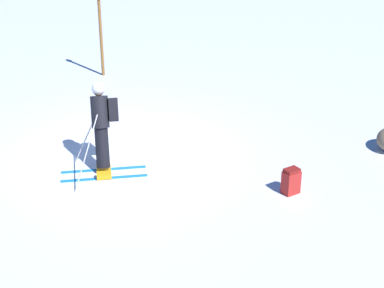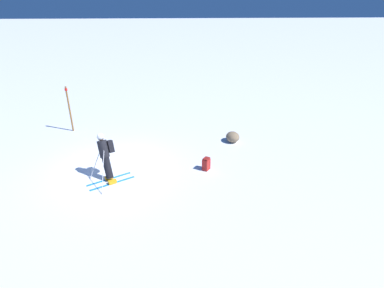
{
  "view_description": "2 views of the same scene",
  "coord_description": "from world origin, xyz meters",
  "px_view_note": "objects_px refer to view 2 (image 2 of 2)",
  "views": [
    {
      "loc": [
        10.67,
        5.35,
        5.95
      ],
      "look_at": [
        0.68,
        1.72,
        0.81
      ],
      "focal_mm": 60.0,
      "sensor_mm": 36.0,
      "label": 1
    },
    {
      "loc": [
        10.46,
        2.04,
        5.79
      ],
      "look_at": [
        -0.32,
        3.08,
        0.77
      ],
      "focal_mm": 28.0,
      "sensor_mm": 36.0,
      "label": 2
    }
  ],
  "objects_px": {
    "spare_backpack": "(206,164)",
    "trail_marker": "(69,107)",
    "skier": "(106,155)",
    "exposed_boulder_0": "(233,137)"
  },
  "relations": [
    {
      "from": "spare_backpack",
      "to": "trail_marker",
      "type": "height_order",
      "value": "trail_marker"
    },
    {
      "from": "skier",
      "to": "spare_backpack",
      "type": "distance_m",
      "value": 3.76
    },
    {
      "from": "skier",
      "to": "trail_marker",
      "type": "relative_size",
      "value": 0.76
    },
    {
      "from": "skier",
      "to": "spare_backpack",
      "type": "relative_size",
      "value": 3.48
    },
    {
      "from": "spare_backpack",
      "to": "exposed_boulder_0",
      "type": "height_order",
      "value": "spare_backpack"
    },
    {
      "from": "exposed_boulder_0",
      "to": "trail_marker",
      "type": "relative_size",
      "value": 0.32
    },
    {
      "from": "skier",
      "to": "exposed_boulder_0",
      "type": "relative_size",
      "value": 2.39
    },
    {
      "from": "exposed_boulder_0",
      "to": "trail_marker",
      "type": "xyz_separation_m",
      "value": [
        -2.1,
        -7.77,
        1.0
      ]
    },
    {
      "from": "skier",
      "to": "trail_marker",
      "type": "bearing_deg",
      "value": 178.59
    },
    {
      "from": "exposed_boulder_0",
      "to": "trail_marker",
      "type": "distance_m",
      "value": 8.11
    }
  ]
}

